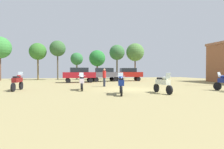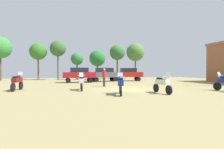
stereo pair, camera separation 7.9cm
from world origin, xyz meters
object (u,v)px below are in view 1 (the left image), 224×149
motorcycle_7 (17,81)px  person_1 (104,76)px  car_3 (79,74)px  tree_1 (135,52)px  tree_2 (38,52)px  motorcycle_1 (82,82)px  motorcycle_6 (163,83)px  car_1 (128,73)px  motorcycle_4 (121,84)px  tree_4 (117,53)px  tree_3 (97,58)px  tree_7 (58,49)px  tree_5 (0,48)px  car_2 (104,74)px  tree_8 (77,59)px

motorcycle_7 → person_1: bearing=23.6°
car_3 → tree_1: 14.39m
car_3 → tree_1: (11.04, 8.35, 3.94)m
person_1 → tree_2: (-8.66, 15.51, 3.78)m
motorcycle_1 → tree_1: bearing=59.9°
motorcycle_6 → car_1: size_ratio=0.50×
motorcycle_4 → tree_4: 23.30m
motorcycle_4 → person_1: bearing=103.0°
car_1 → tree_3: tree_3 is taller
motorcycle_4 → motorcycle_1: bearing=138.5°
motorcycle_4 → tree_7: (-5.31, 21.64, 4.68)m
motorcycle_6 → motorcycle_7: bearing=-27.9°
motorcycle_1 → person_1: bearing=52.4°
tree_4 → tree_5: 19.72m
person_1 → tree_1: 18.22m
car_2 → tree_4: bearing=-37.3°
motorcycle_6 → person_1: bearing=-71.0°
motorcycle_1 → tree_5: size_ratio=0.30×
tree_1 → tree_7: (-14.27, -0.18, 0.30)m
car_1 → car_2: bearing=101.8°
tree_3 → tree_1: bearing=5.0°
car_3 → tree_8: (0.06, 8.98, 2.54)m
tree_2 → tree_7: (3.28, -0.30, 0.55)m
tree_7 → tree_2: bearing=174.8°
motorcycle_4 → tree_7: size_ratio=0.32×
motorcycle_1 → motorcycle_7: motorcycle_7 is taller
tree_1 → tree_7: tree_1 is taller
person_1 → tree_4: size_ratio=0.28×
car_1 → tree_2: (-14.16, 6.24, 3.68)m
motorcycle_6 → motorcycle_4: bearing=-6.6°
person_1 → tree_7: (-5.38, 15.21, 4.34)m
tree_3 → motorcycle_4: bearing=-94.1°
person_1 → tree_5: bearing=23.3°
motorcycle_1 → motorcycle_7: (-5.05, 0.82, 0.03)m
motorcycle_4 → tree_5: (-14.22, 21.24, 4.57)m
car_3 → tree_4: (7.56, 8.77, 3.85)m
person_1 → tree_4: 17.16m
car_1 → tree_3: 7.29m
car_3 → tree_5: bearing=55.1°
motorcycle_6 → tree_5: (-17.26, 21.29, 4.57)m
tree_7 → tree_5: bearing=-177.5°
person_1 → tree_8: size_ratio=0.37×
tree_2 → tree_8: size_ratio=1.30×
person_1 → tree_2: 18.16m
motorcycle_4 → tree_7: 22.76m
tree_1 → tree_3: tree_1 is taller
car_2 → person_1: size_ratio=2.49×
tree_5 → person_1: bearing=-46.0°
car_2 → tree_3: bearing=-7.3°
car_1 → person_1: car_1 is taller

